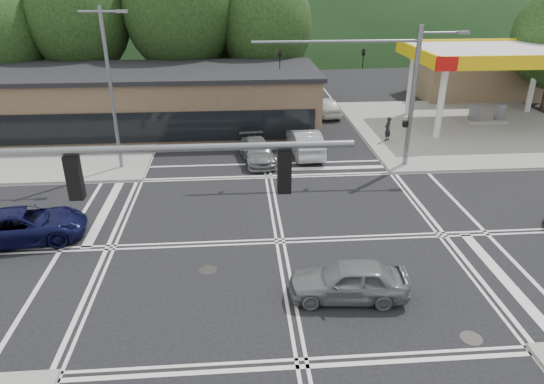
{
  "coord_description": "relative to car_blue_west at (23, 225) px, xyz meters",
  "views": [
    {
      "loc": [
        -1.72,
        -18.0,
        10.61
      ],
      "look_at": [
        -0.19,
        2.05,
        1.4
      ],
      "focal_mm": 32.0,
      "sensor_mm": 36.0,
      "label": 1
    }
  ],
  "objects": [
    {
      "name": "streetlight_nw",
      "position": [
        2.49,
        8.06,
        4.33
      ],
      "size": [
        2.5,
        0.25,
        9.0
      ],
      "color": "slate",
      "rests_on": "ground"
    },
    {
      "name": "ground",
      "position": [
        10.93,
        -0.94,
        -0.72
      ],
      "size": [
        120.0,
        120.0,
        0.0
      ],
      "primitive_type": "plane",
      "color": "black",
      "rests_on": "ground"
    },
    {
      "name": "tree_n_a",
      "position": [
        -3.07,
        23.06,
        6.42
      ],
      "size": [
        8.0,
        8.0,
        11.75
      ],
      "color": "#382619",
      "rests_on": "ground"
    },
    {
      "name": "sidewalk_nw",
      "position": [
        -4.07,
        14.06,
        -0.64
      ],
      "size": [
        16.0,
        16.0,
        0.15
      ],
      "primitive_type": "cube",
      "color": "gray",
      "rests_on": "ground"
    },
    {
      "name": "signal_mast_sw",
      "position": [
        4.54,
        -9.14,
        4.4
      ],
      "size": [
        9.14,
        0.28,
        8.0
      ],
      "color": "slate",
      "rests_on": "ground"
    },
    {
      "name": "gas_station_canopy",
      "position": [
        27.92,
        15.05,
        4.32
      ],
      "size": [
        12.32,
        8.34,
        5.75
      ],
      "color": "silver",
      "rests_on": "ground"
    },
    {
      "name": "tree_n_c",
      "position": [
        11.93,
        23.06,
        5.77
      ],
      "size": [
        7.6,
        7.6,
        10.87
      ],
      "color": "#382619",
      "rests_on": "ground"
    },
    {
      "name": "car_grey_center",
      "position": [
        12.96,
        -5.02,
        -0.01
      ],
      "size": [
        4.3,
        2.04,
        1.42
      ],
      "primitive_type": "imported",
      "rotation": [
        0.0,
        0.0,
        -1.66
      ],
      "color": "slate",
      "rests_on": "ground"
    },
    {
      "name": "commercial_row",
      "position": [
        2.93,
        16.06,
        1.28
      ],
      "size": [
        24.0,
        8.0,
        4.0
      ],
      "primitive_type": "cube",
      "color": "brown",
      "rests_on": "ground"
    },
    {
      "name": "car_northbound",
      "position": [
        10.43,
        8.81,
        -0.08
      ],
      "size": [
        2.38,
        4.59,
        1.27
      ],
      "primitive_type": "imported",
      "rotation": [
        0.0,
        0.0,
        0.14
      ],
      "color": "slate",
      "rests_on": "ground"
    },
    {
      "name": "signal_mast_ne",
      "position": [
        17.88,
        7.26,
        4.35
      ],
      "size": [
        11.65,
        0.3,
        8.0
      ],
      "color": "slate",
      "rests_on": "ground"
    },
    {
      "name": "convenience_store",
      "position": [
        30.93,
        24.06,
        1.18
      ],
      "size": [
        10.0,
        6.0,
        3.8
      ],
      "primitive_type": "cube",
      "color": "#846B4F",
      "rests_on": "ground"
    },
    {
      "name": "sidewalk_ne",
      "position": [
        25.93,
        14.06,
        -0.64
      ],
      "size": [
        16.0,
        16.0,
        0.15
      ],
      "primitive_type": "cube",
      "color": "gray",
      "rests_on": "ground"
    },
    {
      "name": "tree_n_e",
      "position": [
        8.93,
        27.06,
        6.42
      ],
      "size": [
        8.4,
        8.4,
        11.98
      ],
      "color": "#382619",
      "rests_on": "ground"
    },
    {
      "name": "car_queue_a",
      "position": [
        13.49,
        9.81,
        0.08
      ],
      "size": [
        1.98,
        4.93,
        1.59
      ],
      "primitive_type": "imported",
      "rotation": [
        0.0,
        0.0,
        3.2
      ],
      "color": "#A4A7AB",
      "rests_on": "ground"
    },
    {
      "name": "car_queue_b",
      "position": [
        16.43,
        18.71,
        0.0
      ],
      "size": [
        2.14,
        4.4,
        1.45
      ],
      "primitive_type": "imported",
      "rotation": [
        0.0,
        0.0,
        3.24
      ],
      "color": "white",
      "rests_on": "ground"
    },
    {
      "name": "pedestrian",
      "position": [
        19.32,
        11.6,
        0.25
      ],
      "size": [
        0.7,
        0.69,
        1.63
      ],
      "primitive_type": "imported",
      "rotation": [
        0.0,
        0.0,
        3.9
      ],
      "color": "black",
      "rests_on": "sidewalk_ne"
    },
    {
      "name": "car_blue_west",
      "position": [
        0.0,
        0.0,
        0.0
      ],
      "size": [
        5.5,
        3.22,
        1.44
      ],
      "primitive_type": "imported",
      "rotation": [
        0.0,
        0.0,
        1.74
      ],
      "color": "black",
      "rests_on": "ground"
    },
    {
      "name": "hill_north",
      "position": [
        10.93,
        89.06,
        -0.72
      ],
      "size": [
        252.0,
        126.0,
        140.0
      ],
      "primitive_type": "ellipsoid",
      "color": "#163216",
      "rests_on": "ground"
    },
    {
      "name": "tree_n_b",
      "position": [
        4.93,
        23.06,
        7.07
      ],
      "size": [
        9.0,
        9.0,
        12.98
      ],
      "color": "#382619",
      "rests_on": "ground"
    }
  ]
}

